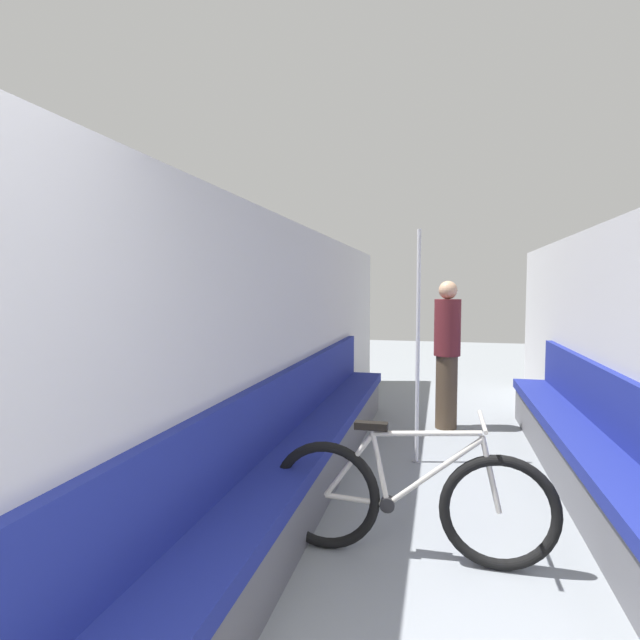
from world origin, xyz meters
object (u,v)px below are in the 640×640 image
Objects in this scene: bench_seat_row_left at (308,452)px; grab_pole_near at (418,350)px; passenger_standing at (447,353)px; bicycle at (409,501)px; bench_seat_row_right at (606,476)px.

grab_pole_near is (0.81, 0.90, 0.72)m from bench_seat_row_left.
grab_pole_near is at bearing 47.04° from passenger_standing.
bicycle is 1.84m from grab_pole_near.
bench_seat_row_right is (2.14, 0.00, 0.00)m from bench_seat_row_left.
bench_seat_row_right reaches higher than bicycle.
passenger_standing reaches higher than bicycle.
bench_seat_row_left is 3.30× the size of passenger_standing.
bench_seat_row_left is 2.14m from bench_seat_row_right.
bench_seat_row_left is at bearing 180.00° from bench_seat_row_right.
passenger_standing is (0.24, 2.94, 0.53)m from bicycle.
bench_seat_row_right is at bearing -34.05° from grab_pole_near.
passenger_standing is at bearing 70.48° from bicycle.
bicycle is (0.84, -0.80, 0.03)m from bench_seat_row_left.
grab_pole_near is at bearing 48.22° from bench_seat_row_left.
passenger_standing reaches higher than bench_seat_row_left.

